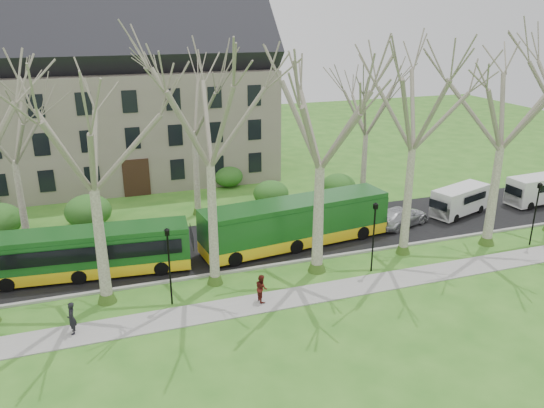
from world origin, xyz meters
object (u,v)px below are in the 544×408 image
at_px(sedan, 401,217).
at_px(pedestrian_b, 261,288).
at_px(bus_follow, 296,222).
at_px(pedestrian_a, 72,318).
at_px(van_b, 539,190).
at_px(bus_lead, 89,252).
at_px(van_a, 460,201).

relative_size(sedan, pedestrian_b, 3.08).
xyz_separation_m(bus_follow, pedestrian_a, (-14.01, -6.31, -0.79)).
distance_m(sedan, van_b, 13.09).
relative_size(sedan, van_b, 0.89).
xyz_separation_m(bus_lead, van_b, (34.60, 1.33, -0.28)).
relative_size(van_a, van_b, 0.94).
bearing_deg(van_a, sedan, 166.93).
bearing_deg(sedan, bus_follow, 75.80).
bearing_deg(van_b, van_a, 176.48).
relative_size(pedestrian_a, pedestrian_b, 1.07).
xyz_separation_m(van_b, pedestrian_a, (-35.56, -7.54, -0.34)).
distance_m(bus_follow, sedan, 8.55).
relative_size(van_b, pedestrian_a, 3.24).
relative_size(bus_lead, bus_follow, 0.90).
bearing_deg(van_a, bus_follow, 166.54).
height_order(bus_follow, van_a, bus_follow).
xyz_separation_m(van_b, pedestrian_b, (-25.98, -7.55, -0.39)).
bearing_deg(bus_follow, van_b, -3.62).
bearing_deg(bus_lead, pedestrian_b, -30.61).
distance_m(sedan, pedestrian_b, 14.70).
xyz_separation_m(bus_follow, sedan, (8.47, 0.71, -0.92)).
bearing_deg(sedan, pedestrian_a, 88.33).
bearing_deg(van_a, van_b, -18.55).
xyz_separation_m(sedan, pedestrian_b, (-12.91, -7.03, 0.08)).
distance_m(van_a, van_b, 7.60).
relative_size(bus_follow, van_a, 2.57).
relative_size(bus_follow, pedestrian_a, 7.85).
bearing_deg(van_b, bus_follow, 179.78).
distance_m(sedan, van_a, 5.51).
distance_m(bus_lead, van_b, 34.63).
relative_size(van_a, pedestrian_a, 3.05).
bearing_deg(pedestrian_b, van_a, -72.15).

